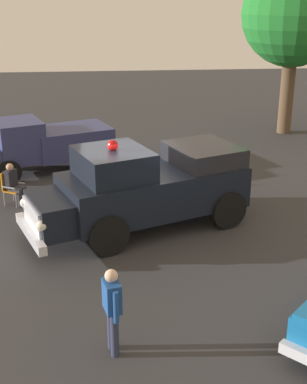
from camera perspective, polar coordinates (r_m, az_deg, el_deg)
ground_plane at (r=14.52m, az=-2.60°, el=-3.69°), size 60.00×60.00×0.00m
vintage_fire_truck at (r=13.97m, az=-0.85°, el=0.63°), size 6.33×4.23×2.59m
parked_pickup at (r=19.16m, az=-11.82°, el=5.22°), size 5.13×3.41×1.90m
lawn_chair_near_truck at (r=16.36m, az=-15.32°, el=0.70°), size 0.67×0.67×1.02m
lawn_chair_by_car at (r=17.17m, az=-2.93°, el=2.41°), size 0.59×0.59×1.02m
spectator_seated at (r=16.24m, az=-14.99°, el=0.99°), size 0.65×0.58×1.29m
spectator_standing at (r=9.33m, az=-4.52°, el=-12.24°), size 0.35×0.65×1.68m
oak_tree_left at (r=24.13m, az=15.05°, el=18.12°), size 4.44×4.44×7.39m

